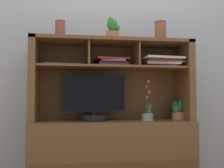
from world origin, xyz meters
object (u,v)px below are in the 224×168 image
potted_orchid (148,115)px  accent_vase (160,32)px  potted_succulent (112,29)px  media_console (112,137)px  potted_fern (178,111)px  magazine_stack_left (162,62)px  magazine_stack_right (112,63)px  magazine_stack_centre (63,65)px  ceramic_vase (60,29)px  tv_monitor (94,102)px

potted_orchid → accent_vase: size_ratio=1.80×
potted_succulent → media_console: bearing=89.9°
potted_fern → magazine_stack_left: (-0.18, -0.07, 0.46)m
potted_succulent → accent_vase: (0.48, 0.05, 0.00)m
potted_fern → magazine_stack_right: size_ratio=0.60×
potted_succulent → magazine_stack_centre: bearing=169.2°
magazine_stack_centre → ceramic_vase: (-0.03, -0.09, 0.31)m
media_console → magazine_stack_centre: (-0.45, 0.06, 0.66)m
potted_orchid → ceramic_vase: 1.12m
magazine_stack_centre → potted_succulent: 0.57m
magazine_stack_left → accent_vase: size_ratio=1.81×
media_console → magazine_stack_right: media_console is taller
tv_monitor → magazine_stack_right: bearing=14.4°
media_console → potted_succulent: potted_succulent is taller
tv_monitor → magazine_stack_centre: size_ratio=1.54×
potted_fern → potted_succulent: 1.00m
magazine_stack_left → accent_vase: accent_vase is taller
ceramic_vase → accent_vase: bearing=2.9°
magazine_stack_right → potted_succulent: potted_succulent is taller
magazine_stack_left → magazine_stack_centre: (-0.91, 0.12, -0.03)m
tv_monitor → accent_vase: accent_vase is taller
potted_succulent → ceramic_vase: (-0.48, -0.00, -0.02)m
magazine_stack_centre → potted_succulent: (0.45, -0.09, 0.33)m
tv_monitor → potted_fern: 0.81m
tv_monitor → magazine_stack_right: size_ratio=1.77×
ceramic_vase → media_console: bearing=3.8°
magazine_stack_left → potted_succulent: potted_succulent is taller
tv_monitor → potted_orchid: tv_monitor is taller
accent_vase → magazine_stack_centre: bearing=177.6°
tv_monitor → media_console: bearing=3.6°
potted_orchid → ceramic_vase: size_ratio=2.32×
potted_orchid → media_console: bearing=176.3°
potted_succulent → potted_fern: bearing=3.3°
potted_fern → accent_vase: 0.78m
media_console → ceramic_vase: (-0.48, -0.03, 0.98)m
media_console → potted_succulent: bearing=-90.1°
tv_monitor → magazine_stack_left: bearing=-5.0°
potted_fern → ceramic_vase: ceramic_vase is taller
potted_fern → media_console: bearing=-179.4°
magazine_stack_centre → accent_vase: size_ratio=1.76×
magazine_stack_centre → accent_vase: 0.99m
tv_monitor → potted_fern: tv_monitor is taller
potted_orchid → accent_vase: bearing=15.3°
tv_monitor → potted_succulent: 0.69m
potted_fern → potted_orchid: bearing=-174.8°
media_console → magazine_stack_left: media_console is taller
potted_orchid → ceramic_vase: bearing=-179.3°
tv_monitor → potted_fern: size_ratio=2.94×
media_console → magazine_stack_right: bearing=78.8°
ceramic_vase → accent_vase: 0.96m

